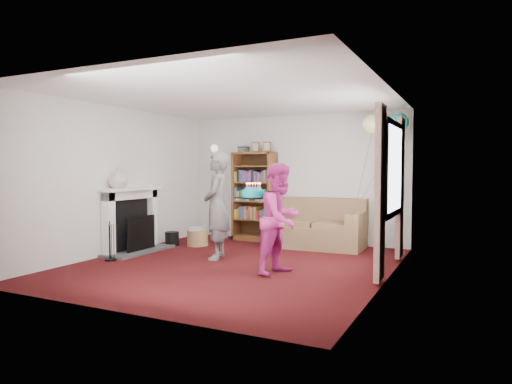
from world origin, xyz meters
The scene contains 16 objects.
ground centered at (0.00, 0.00, 0.00)m, with size 5.00×5.00×0.00m, color black.
wall_back centered at (0.00, 2.51, 1.25)m, with size 4.50×0.02×2.50m, color silver.
wall_left centered at (-2.26, 0.00, 1.25)m, with size 0.02×5.00×2.50m, color silver.
wall_right centered at (2.26, 0.00, 1.25)m, with size 0.02×5.00×2.50m, color silver.
ceiling centered at (0.00, 0.00, 2.50)m, with size 4.50×5.00×0.01m, color white.
fireplace centered at (-2.09, 0.19, 0.51)m, with size 0.55×1.80×1.12m.
window_bay centered at (2.21, 0.60, 1.20)m, with size 0.14×2.02×2.20m.
wall_sconce centered at (-1.75, 2.36, 1.88)m, with size 0.16×0.23×0.16m.
bookcase centered at (-0.76, 2.30, 0.88)m, with size 0.84×0.42×1.99m.
sofa centered at (0.65, 2.07, 0.34)m, with size 1.69×0.90×0.90m.
wicker_basket centered at (-1.43, 1.20, 0.16)m, with size 0.39×0.39×0.35m.
person_striped centered at (-0.46, 0.28, 0.85)m, with size 0.62×0.41×1.71m, color black.
person_magenta centered at (0.86, -0.21, 0.76)m, with size 0.74×0.58×1.53m, color #BF267D.
birthday_cake centered at (0.42, -0.17, 1.10)m, with size 0.39×0.39×0.22m.
balloons centered at (1.86, 1.97, 2.22)m, with size 0.88×0.35×1.72m.
mantel_vase centered at (-2.12, -0.15, 1.29)m, with size 0.31×0.31×0.33m, color beige.
Camera 1 is at (3.27, -5.99, 1.46)m, focal length 32.00 mm.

